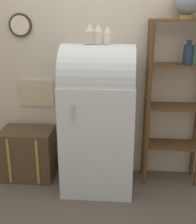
{
  "coord_description": "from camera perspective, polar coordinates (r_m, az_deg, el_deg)",
  "views": [
    {
      "loc": [
        0.25,
        -2.88,
        1.94
      ],
      "look_at": [
        -0.0,
        0.21,
        0.86
      ],
      "focal_mm": 50.0,
      "sensor_mm": 36.0,
      "label": 1
    }
  ],
  "objects": [
    {
      "name": "ground_plane",
      "position": [
        3.48,
        -0.26,
        -14.75
      ],
      "size": [
        12.0,
        12.0,
        0.0
      ],
      "primitive_type": "plane",
      "color": "#60564C"
    },
    {
      "name": "wall_back",
      "position": [
        3.51,
        0.45,
        9.48
      ],
      "size": [
        7.0,
        0.09,
        2.7
      ],
      "color": "beige",
      "rests_on": "ground_plane"
    },
    {
      "name": "refrigerator",
      "position": [
        3.29,
        0.03,
        -0.8
      ],
      "size": [
        0.75,
        0.71,
        1.57
      ],
      "color": "silver",
      "rests_on": "ground_plane"
    },
    {
      "name": "suitcase_trunk",
      "position": [
        3.74,
        -12.59,
        -7.41
      ],
      "size": [
        0.58,
        0.41,
        0.59
      ],
      "color": "brown",
      "rests_on": "ground_plane"
    },
    {
      "name": "shelf_unit",
      "position": [
        3.42,
        14.23,
        3.59
      ],
      "size": [
        0.62,
        0.3,
        1.8
      ],
      "color": "brown",
      "rests_on": "ground_plane"
    },
    {
      "name": "globe",
      "position": [
        3.35,
        16.06,
        19.05
      ],
      "size": [
        0.28,
        0.28,
        0.32
      ],
      "color": "#AD8942",
      "rests_on": "shelf_unit"
    },
    {
      "name": "vase_left",
      "position": [
        3.12,
        -1.53,
        13.97
      ],
      "size": [
        0.12,
        0.12,
        0.19
      ],
      "color": "beige",
      "rests_on": "refrigerator"
    },
    {
      "name": "vase_center",
      "position": [
        3.11,
        0.08,
        13.95
      ],
      "size": [
        0.09,
        0.09,
        0.19
      ],
      "color": "silver",
      "rests_on": "refrigerator"
    },
    {
      "name": "vase_right",
      "position": [
        3.1,
        1.7,
        13.77
      ],
      "size": [
        0.07,
        0.07,
        0.17
      ],
      "color": "white",
      "rests_on": "refrigerator"
    }
  ]
}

